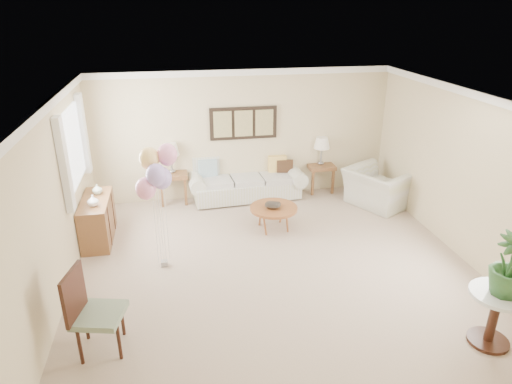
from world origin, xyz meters
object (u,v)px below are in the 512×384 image
sofa (246,181)px  coffee_table (274,209)px  armchair (378,188)px  balloon_cluster (156,172)px  accent_chair (91,310)px

sofa → coffee_table: 1.57m
coffee_table → armchair: size_ratio=0.74×
coffee_table → armchair: 2.35m
armchair → balloon_cluster: size_ratio=0.60×
accent_chair → balloon_cluster: balloon_cluster is taller
armchair → balloon_cluster: bearing=82.1°
sofa → coffee_table: sofa is taller
coffee_table → balloon_cluster: balloon_cluster is taller
sofa → accent_chair: bearing=-120.6°
balloon_cluster → coffee_table: bearing=25.6°
accent_chair → sofa: bearing=59.4°
sofa → coffee_table: (0.24, -1.55, 0.05)m
armchair → balloon_cluster: (-4.20, -1.56, 1.19)m
coffee_table → balloon_cluster: bearing=-154.4°
armchair → balloon_cluster: balloon_cluster is taller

